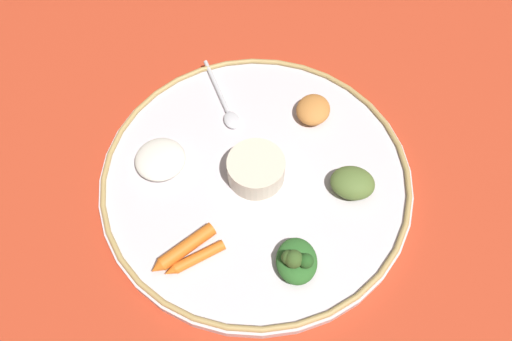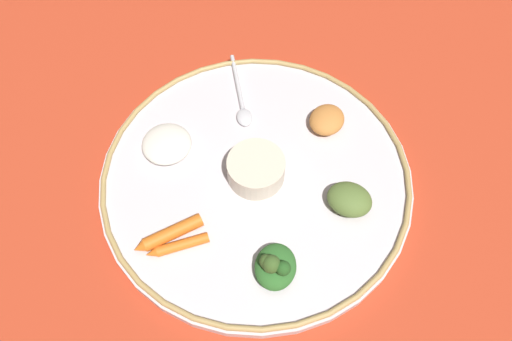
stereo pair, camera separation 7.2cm
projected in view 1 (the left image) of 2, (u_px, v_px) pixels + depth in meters
ground_plane at (256, 181)px, 0.75m from camera, size 2.40×2.40×0.00m
platter at (256, 178)px, 0.75m from camera, size 0.46×0.46×0.02m
platter_rim at (256, 175)px, 0.74m from camera, size 0.45×0.45×0.01m
center_bowl at (256, 169)px, 0.72m from camera, size 0.08×0.08×0.04m
spoon at (225, 105)px, 0.80m from camera, size 0.05×0.15×0.01m
greens_pile at (296, 260)px, 0.65m from camera, size 0.08×0.08×0.05m
carrot_near_spoon at (183, 249)px, 0.67m from camera, size 0.10×0.02×0.02m
carrot_outer at (195, 259)px, 0.67m from camera, size 0.09×0.02×0.01m
mound_squash at (313, 110)px, 0.78m from camera, size 0.08×0.08×0.03m
mound_collards at (352, 183)px, 0.71m from camera, size 0.08×0.08×0.03m
mound_rice_white at (160, 159)px, 0.74m from camera, size 0.09×0.09×0.02m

